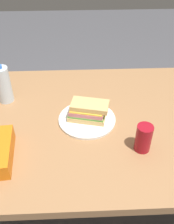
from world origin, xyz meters
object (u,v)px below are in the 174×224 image
at_px(paper_plate, 87,119).
at_px(soda_can_red, 144,138).
at_px(dining_table, 84,132).
at_px(water_bottle_tall, 3,85).
at_px(sandwich, 88,111).

bearing_deg(paper_plate, soda_can_red, -40.91).
relative_size(dining_table, paper_plate, 6.73).
height_order(paper_plate, water_bottle_tall, water_bottle_tall).
relative_size(dining_table, soda_can_red, 14.72).
bearing_deg(sandwich, soda_can_red, -41.59).
bearing_deg(water_bottle_tall, sandwich, -23.29).
bearing_deg(sandwich, dining_table, 157.71).
xyz_separation_m(dining_table, soda_can_red, (0.23, -0.20, 0.14)).
bearing_deg(paper_plate, sandwich, 13.26).
distance_m(sandwich, water_bottle_tall, 0.45).
distance_m(paper_plate, sandwich, 0.05).
relative_size(sandwich, water_bottle_tall, 0.98).
xyz_separation_m(dining_table, paper_plate, (0.01, -0.01, 0.09)).
bearing_deg(sandwich, water_bottle_tall, 156.71).
bearing_deg(water_bottle_tall, soda_can_red, -30.40).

